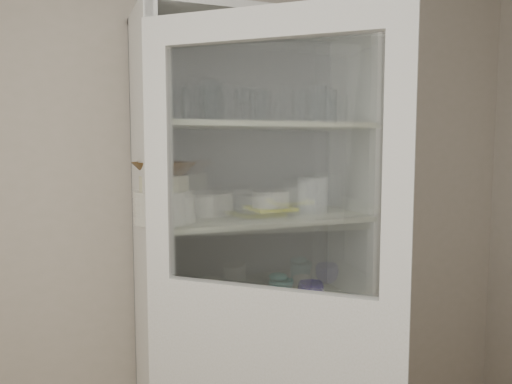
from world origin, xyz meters
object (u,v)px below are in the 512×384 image
object	(u,v)px
goblet_2	(243,103)
mug_teal	(283,290)
pantry_cabinet	(251,283)
teal_jar	(278,288)
goblet_3	(326,109)
goblet_1	(211,101)
mug_white	(286,302)
mug_blue	(311,292)
terracotta_bowl	(164,169)
plate_stack_front	(165,207)
tin_box	(288,377)
white_canister	(210,293)
white_ramekin	(270,199)
cream_bowl	(164,183)
measuring_cups	(231,310)
glass_platter	(270,212)
goblet_0	(200,103)
yellow_trivet	(270,208)
plate_stack_back	(208,203)
grey_bowl_stack	(312,195)
cupboard_door	(268,354)

from	to	relation	value
goblet_2	mug_teal	bearing A→B (deg)	-25.08
pantry_cabinet	teal_jar	size ratio (longest dim) A/B	20.24
goblet_3	goblet_1	bearing A→B (deg)	-176.69
goblet_1	teal_jar	bearing A→B (deg)	-9.05
mug_white	teal_jar	xyz separation A→B (m)	(0.04, 0.18, 0.01)
mug_blue	terracotta_bowl	bearing A→B (deg)	-157.75
plate_stack_front	tin_box	distance (m)	1.01
mug_blue	white_canister	size ratio (longest dim) A/B	0.94
terracotta_bowl	white_ramekin	world-z (taller)	terracotta_bowl
goblet_2	cream_bowl	world-z (taller)	goblet_2
mug_teal	measuring_cups	xyz separation A→B (m)	(-0.29, -0.11, -0.03)
tin_box	glass_platter	bearing A→B (deg)	-179.17
goblet_0	yellow_trivet	xyz separation A→B (m)	(0.28, -0.11, -0.46)
goblet_1	mug_white	xyz separation A→B (m)	(0.25, -0.23, -0.85)
white_canister	goblet_1	bearing A→B (deg)	57.68
plate_stack_back	grey_bowl_stack	bearing A→B (deg)	-15.50
plate_stack_front	mug_white	size ratio (longest dim) A/B	2.67
goblet_1	mug_teal	size ratio (longest dim) A/B	1.88
mug_teal	mug_white	world-z (taller)	mug_teal
plate_stack_back	tin_box	xyz separation A→B (m)	(0.35, -0.10, -0.82)
glass_platter	tin_box	distance (m)	0.78
cupboard_door	goblet_2	distance (m)	1.09
pantry_cabinet	goblet_0	bearing A→B (deg)	165.34
white_canister	tin_box	xyz separation A→B (m)	(0.36, -0.04, -0.43)
pantry_cabinet	goblet_0	distance (m)	0.84
plate_stack_back	cream_bowl	distance (m)	0.30
cupboard_door	teal_jar	distance (m)	0.64
goblet_0	teal_jar	distance (m)	0.91
white_ramekin	mug_white	bearing A→B (deg)	-86.28
white_ramekin	terracotta_bowl	bearing A→B (deg)	-172.80
goblet_3	mug_blue	world-z (taller)	goblet_3
plate_stack_back	goblet_2	bearing A→B (deg)	-4.89
yellow_trivet	goblet_2	bearing A→B (deg)	136.66
goblet_0	mug_white	world-z (taller)	goblet_0
white_ramekin	grey_bowl_stack	size ratio (longest dim) A/B	1.03
goblet_2	plate_stack_front	xyz separation A→B (m)	(-0.39, -0.15, -0.43)
plate_stack_back	mug_teal	xyz separation A→B (m)	(0.33, -0.09, -0.40)
cream_bowl	terracotta_bowl	world-z (taller)	terracotta_bowl
cream_bowl	mug_white	bearing A→B (deg)	-10.14
goblet_2	plate_stack_back	size ratio (longest dim) A/B	0.77
pantry_cabinet	mug_white	distance (m)	0.22
goblet_2	goblet_3	world-z (taller)	goblet_2
plate_stack_front	mug_white	world-z (taller)	plate_stack_front
goblet_3	cream_bowl	distance (m)	0.90
goblet_2	white_canister	bearing A→B (deg)	-163.03
teal_jar	goblet_2	bearing A→B (deg)	159.12
glass_platter	grey_bowl_stack	xyz separation A→B (m)	(0.20, -0.02, 0.07)
goblet_1	white_canister	world-z (taller)	goblet_1
tin_box	pantry_cabinet	bearing A→B (deg)	161.63
cupboard_door	mug_blue	xyz separation A→B (m)	(0.41, 0.47, 0.03)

